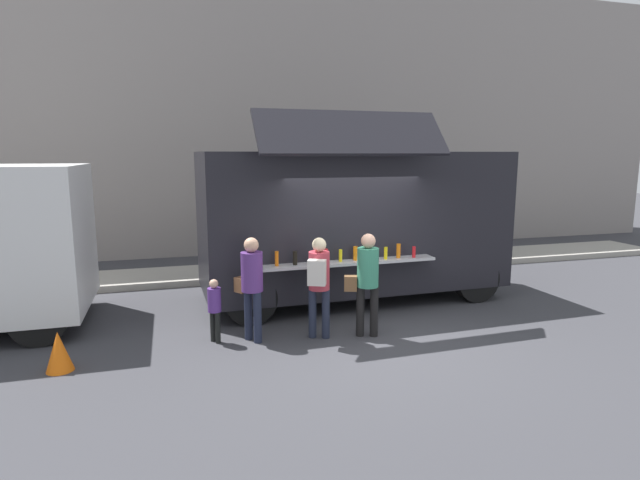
{
  "coord_description": "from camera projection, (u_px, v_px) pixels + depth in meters",
  "views": [
    {
      "loc": [
        -3.09,
        -7.45,
        2.92
      ],
      "look_at": [
        -0.39,
        1.7,
        1.3
      ],
      "focal_mm": 28.89,
      "sensor_mm": 36.0,
      "label": 1
    }
  ],
  "objects": [
    {
      "name": "ground_plane",
      "position": [
        373.0,
        334.0,
        8.39
      ],
      "size": [
        60.0,
        60.0,
        0.0
      ],
      "primitive_type": "plane",
      "color": "#38383D"
    },
    {
      "name": "curb_strip",
      "position": [
        150.0,
        278.0,
        11.82
      ],
      "size": [
        28.0,
        1.6,
        0.15
      ],
      "primitive_type": "cube",
      "color": "#9E998E",
      "rests_on": "ground"
    },
    {
      "name": "building_behind",
      "position": [
        182.0,
        117.0,
        15.14
      ],
      "size": [
        32.0,
        2.4,
        7.93
      ],
      "primitive_type": "cube",
      "color": "gray",
      "rests_on": "ground"
    },
    {
      "name": "food_truck_main",
      "position": [
        353.0,
        220.0,
        10.2
      ],
      "size": [
        5.95,
        3.06,
        3.62
      ],
      "rotation": [
        0.0,
        0.0,
        0.02
      ],
      "color": "black",
      "rests_on": "ground"
    },
    {
      "name": "traffic_cone_orange",
      "position": [
        59.0,
        351.0,
        6.93
      ],
      "size": [
        0.36,
        0.36,
        0.55
      ],
      "primitive_type": "cone",
      "color": "orange",
      "rests_on": "ground"
    },
    {
      "name": "trash_bin",
      "position": [
        471.0,
        244.0,
        13.75
      ],
      "size": [
        0.6,
        0.6,
        1.05
      ],
      "primitive_type": "cylinder",
      "color": "#2B5D38",
      "rests_on": "ground"
    },
    {
      "name": "customer_front_ordering",
      "position": [
        367.0,
        276.0,
        8.14
      ],
      "size": [
        0.54,
        0.36,
        1.67
      ],
      "rotation": [
        0.0,
        0.0,
        1.23
      ],
      "color": "black",
      "rests_on": "ground"
    },
    {
      "name": "customer_mid_with_backpack",
      "position": [
        319.0,
        278.0,
        8.04
      ],
      "size": [
        0.43,
        0.53,
        1.62
      ],
      "rotation": [
        0.0,
        0.0,
        1.15
      ],
      "color": "#1F2537",
      "rests_on": "ground"
    },
    {
      "name": "customer_rear_waiting",
      "position": [
        251.0,
        280.0,
        7.94
      ],
      "size": [
        0.42,
        0.51,
        1.65
      ],
      "rotation": [
        0.0,
        0.0,
        0.56
      ],
      "color": "#1D2237",
      "rests_on": "ground"
    },
    {
      "name": "child_near_queue",
      "position": [
        214.0,
        305.0,
        7.94
      ],
      "size": [
        0.21,
        0.21,
        1.01
      ],
      "rotation": [
        0.0,
        0.0,
        0.54
      ],
      "color": "black",
      "rests_on": "ground"
    }
  ]
}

